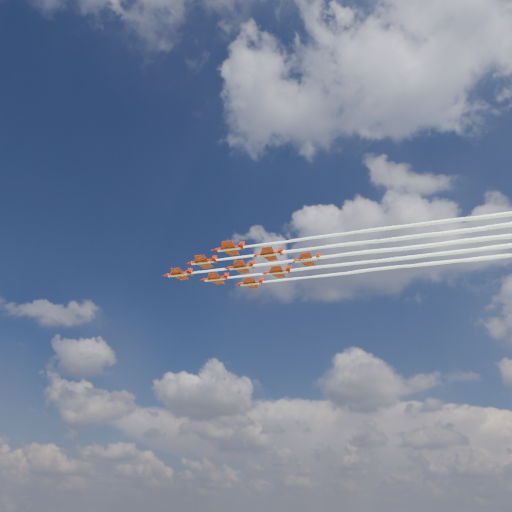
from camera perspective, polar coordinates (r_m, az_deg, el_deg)
The scene contains 8 objects.
jet_lead at distance 156.04m, azimuth 14.90°, elevation 0.67°, with size 140.68×30.27×2.60m.
jet_row2_port at distance 151.28m, azimuth 18.89°, elevation 2.26°, with size 140.68×30.27×2.60m.
jet_row2_starb at distance 162.50m, azimuth 18.69°, elevation 0.05°, with size 140.68×30.27×2.60m.
jet_row3_port at distance 147.41m, azimuth 23.13°, elevation 3.94°, with size 140.68×30.27×2.60m.
jet_row3_centre at distance 158.40m, azimuth 22.61°, elevation 1.55°, with size 140.68×30.27×2.60m.
jet_row3_starb at distance 169.64m, azimuth 22.17°, elevation -0.53°, with size 140.68×30.27×2.60m.
jet_row4_port at distance 155.19m, azimuth 26.73°, elevation 3.11°, with size 140.68×30.27×2.60m.
jet_row4_starb at distance 166.16m, azimuth 26.00°, elevation 0.89°, with size 140.68×30.27×2.60m.
Camera 1 is at (57.46, -125.12, 12.19)m, focal length 35.00 mm.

